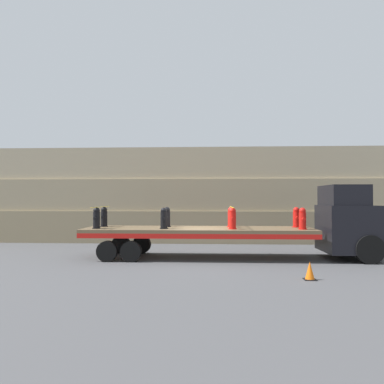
# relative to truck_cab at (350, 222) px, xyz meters

# --- Properties ---
(ground_plane) EXTENTS (120.00, 120.00, 0.00)m
(ground_plane) POSITION_rel_truck_cab_xyz_m (-6.48, 0.00, -1.58)
(ground_plane) COLOR #474749
(rock_cliff) EXTENTS (60.00, 3.30, 5.59)m
(rock_cliff) POSITION_rel_truck_cab_xyz_m (-6.48, 6.63, 1.21)
(rock_cliff) COLOR gray
(rock_cliff) RESTS_ON ground_plane
(truck_cab) EXTENTS (2.20, 2.64, 3.15)m
(truck_cab) POSITION_rel_truck_cab_xyz_m (0.00, 0.00, 0.00)
(truck_cab) COLOR black
(truck_cab) RESTS_ON ground_plane
(flatbed_trailer) EXTENTS (9.89, 2.65, 1.30)m
(flatbed_trailer) POSITION_rel_truck_cab_xyz_m (-7.06, 0.00, -0.50)
(flatbed_trailer) COLOR brown
(flatbed_trailer) RESTS_ON ground_plane
(fire_hydrant_black_near_0) EXTENTS (0.37, 0.56, 0.90)m
(fire_hydrant_black_near_0) POSITION_rel_truck_cab_xyz_m (-10.83, -0.56, 0.16)
(fire_hydrant_black_near_0) COLOR black
(fire_hydrant_black_near_0) RESTS_ON flatbed_trailer
(fire_hydrant_black_far_0) EXTENTS (0.37, 0.56, 0.90)m
(fire_hydrant_black_far_0) POSITION_rel_truck_cab_xyz_m (-10.83, 0.56, 0.16)
(fire_hydrant_black_far_0) COLOR black
(fire_hydrant_black_far_0) RESTS_ON flatbed_trailer
(fire_hydrant_black_near_1) EXTENTS (0.37, 0.56, 0.90)m
(fire_hydrant_black_near_1) POSITION_rel_truck_cab_xyz_m (-7.93, -0.56, 0.16)
(fire_hydrant_black_near_1) COLOR black
(fire_hydrant_black_near_1) RESTS_ON flatbed_trailer
(fire_hydrant_black_far_1) EXTENTS (0.37, 0.56, 0.90)m
(fire_hydrant_black_far_1) POSITION_rel_truck_cab_xyz_m (-7.93, 0.56, 0.16)
(fire_hydrant_black_far_1) COLOR black
(fire_hydrant_black_far_1) RESTS_ON flatbed_trailer
(fire_hydrant_red_near_2) EXTENTS (0.37, 0.56, 0.90)m
(fire_hydrant_red_near_2) POSITION_rel_truck_cab_xyz_m (-5.04, -0.56, 0.16)
(fire_hydrant_red_near_2) COLOR red
(fire_hydrant_red_near_2) RESTS_ON flatbed_trailer
(fire_hydrant_red_far_2) EXTENTS (0.37, 0.56, 0.90)m
(fire_hydrant_red_far_2) POSITION_rel_truck_cab_xyz_m (-5.04, 0.56, 0.16)
(fire_hydrant_red_far_2) COLOR red
(fire_hydrant_red_far_2) RESTS_ON flatbed_trailer
(fire_hydrant_red_near_3) EXTENTS (0.37, 0.56, 0.90)m
(fire_hydrant_red_near_3) POSITION_rel_truck_cab_xyz_m (-2.14, -0.56, 0.16)
(fire_hydrant_red_near_3) COLOR red
(fire_hydrant_red_near_3) RESTS_ON flatbed_trailer
(fire_hydrant_red_far_3) EXTENTS (0.37, 0.56, 0.90)m
(fire_hydrant_red_far_3) POSITION_rel_truck_cab_xyz_m (-2.14, 0.56, 0.16)
(fire_hydrant_red_far_3) COLOR red
(fire_hydrant_red_far_3) RESTS_ON flatbed_trailer
(cargo_strap_rear) EXTENTS (0.05, 2.76, 0.01)m
(cargo_strap_rear) POSITION_rel_truck_cab_xyz_m (-10.83, 0.00, 0.63)
(cargo_strap_rear) COLOR yellow
(cargo_strap_rear) RESTS_ON fire_hydrant_black_near_0
(cargo_strap_middle) EXTENTS (0.05, 2.76, 0.01)m
(cargo_strap_middle) POSITION_rel_truck_cab_xyz_m (-5.04, 0.00, 0.63)
(cargo_strap_middle) COLOR yellow
(cargo_strap_middle) RESTS_ON fire_hydrant_red_near_2
(traffic_cone) EXTENTS (0.38, 0.38, 0.58)m
(traffic_cone) POSITION_rel_truck_cab_xyz_m (-2.80, -4.23, -1.30)
(traffic_cone) COLOR black
(traffic_cone) RESTS_ON ground_plane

